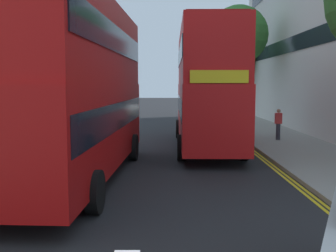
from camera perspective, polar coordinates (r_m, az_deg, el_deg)
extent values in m
cube|color=gray|center=(18.06, 19.37, -3.81)|extent=(4.00, 80.00, 0.14)
cube|color=gray|center=(18.38, -22.51, -3.76)|extent=(4.00, 80.00, 0.14)
cube|color=yellow|center=(15.58, 14.52, -5.43)|extent=(0.10, 56.00, 0.01)
cube|color=yellow|center=(15.54, 13.94, -5.44)|extent=(0.10, 56.00, 0.01)
cube|color=#B20F0F|center=(12.91, -12.78, 0.10)|extent=(3.02, 10.91, 2.60)
cube|color=#B20F0F|center=(12.91, -13.05, 11.43)|extent=(2.96, 10.69, 2.50)
cube|color=black|center=(12.88, -12.81, 1.42)|extent=(3.03, 10.48, 0.84)
cube|color=black|center=(12.92, -13.06, 11.87)|extent=(3.01, 10.26, 0.80)
cube|color=yellow|center=(18.09, -8.39, 6.73)|extent=(2.00, 0.16, 0.44)
cube|color=maroon|center=(13.10, -13.18, 17.10)|extent=(2.72, 9.82, 0.10)
cylinder|color=black|center=(16.60, -13.82, -2.91)|extent=(0.35, 1.05, 1.04)
cylinder|color=black|center=(16.08, -5.22, -3.04)|extent=(0.35, 1.05, 1.04)
cylinder|color=black|center=(9.62, -10.63, -9.25)|extent=(0.35, 1.05, 1.04)
cube|color=red|center=(19.22, 5.15, 2.10)|extent=(2.63, 10.83, 2.60)
cube|color=red|center=(19.22, 5.22, 9.70)|extent=(2.58, 10.61, 2.50)
cube|color=black|center=(19.20, 5.15, 2.99)|extent=(2.65, 10.40, 0.84)
cube|color=black|center=(19.23, 5.22, 10.00)|extent=(2.64, 10.18, 0.80)
cube|color=yellow|center=(13.83, 7.04, 7.01)|extent=(2.00, 0.08, 0.44)
cube|color=maroon|center=(19.35, 5.25, 13.55)|extent=(2.37, 9.75, 0.10)
cylinder|color=black|center=(16.21, 10.49, -3.04)|extent=(0.31, 1.04, 1.04)
cylinder|color=black|center=(15.97, 1.61, -3.08)|extent=(0.31, 1.04, 1.04)
cylinder|color=black|center=(22.78, 7.56, -0.42)|extent=(0.31, 1.04, 1.04)
cylinder|color=black|center=(22.60, 1.26, -0.42)|extent=(0.31, 1.04, 1.04)
cylinder|color=#2D2D38|center=(21.65, 15.16, -0.79)|extent=(0.22, 0.22, 0.85)
cube|color=red|center=(21.58, 15.21, 1.07)|extent=(0.34, 0.22, 0.56)
sphere|color=#9E7051|center=(21.55, 15.24, 2.11)|extent=(0.20, 0.20, 0.20)
cylinder|color=#6B6047|center=(29.47, 9.62, 5.26)|extent=(0.40, 0.40, 5.15)
cylinder|color=#6B6047|center=(29.70, 10.47, 10.77)|extent=(0.24, 0.87, 0.65)
cylinder|color=#6B6047|center=(30.17, 9.23, 11.02)|extent=(1.31, 0.43, 0.98)
cylinder|color=#6B6047|center=(29.49, 8.20, 11.35)|extent=(0.15, 1.60, 1.17)
cylinder|color=#6B6047|center=(29.16, 9.67, 10.90)|extent=(0.90, 0.32, 0.68)
sphere|color=#33702D|center=(29.68, 9.76, 12.68)|extent=(4.20, 4.20, 4.20)
cylinder|color=#6B6047|center=(38.56, 9.45, 4.87)|extent=(0.41, 0.41, 4.43)
cylinder|color=#6B6047|center=(38.82, 10.17, 8.64)|extent=(0.41, 1.03, 0.78)
cylinder|color=#6B6047|center=(39.20, 9.61, 8.74)|extent=(1.24, 0.45, 0.93)
cylinder|color=#6B6047|center=(38.50, 8.62, 8.81)|extent=(0.12, 1.26, 0.93)
cylinder|color=#6B6047|center=(38.09, 9.78, 8.75)|extent=(1.13, 0.29, 0.84)
sphere|color=#33702D|center=(38.65, 9.53, 9.91)|extent=(3.94, 3.94, 3.94)
cube|color=black|center=(27.94, 16.77, 11.03)|extent=(0.04, 24.64, 1.00)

